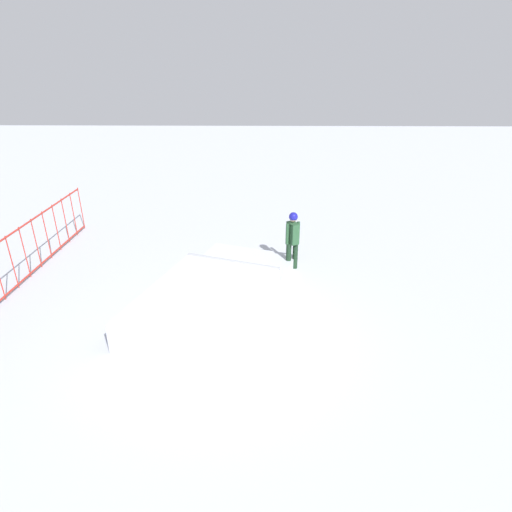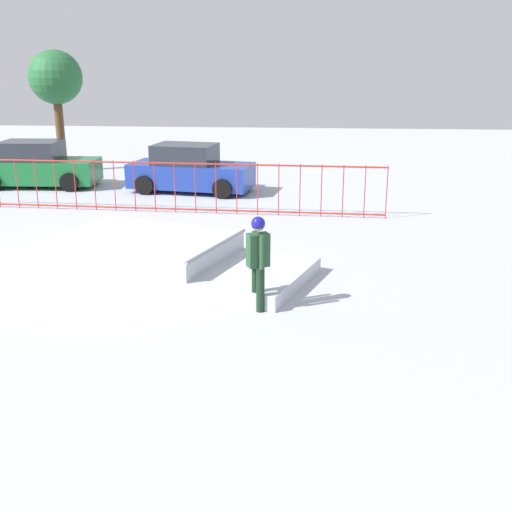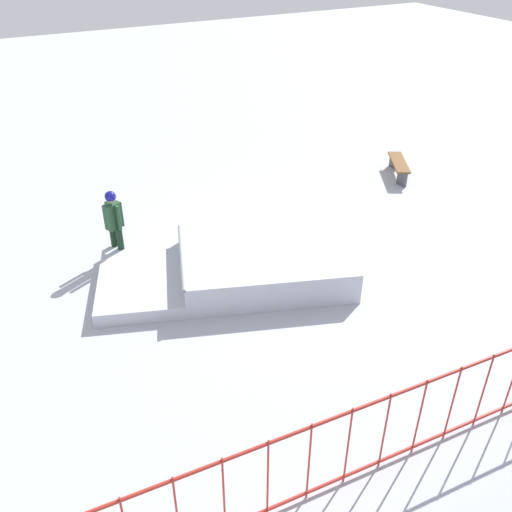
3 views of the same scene
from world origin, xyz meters
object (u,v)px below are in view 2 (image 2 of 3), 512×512
Objects in this scene: skate_ramp at (162,256)px; skateboard at (265,299)px; skater at (258,256)px; parked_car_blue at (190,170)px; distant_tree at (56,79)px; parked_car_green at (37,166)px.

skate_ramp reaches higher than skateboard.
skater is 0.40× the size of parked_car_blue.
skate_ramp is at bearing -74.58° from parked_car_blue.
skate_ramp is 1.38× the size of parked_car_blue.
distant_tree reaches higher than skater.
skater is 14.00m from parked_car_green.
parked_car_green is at bearing 101.78° from skater.
skater is 2.11× the size of skateboard.
parked_car_blue is 0.92× the size of distant_tree.
skater is 0.41× the size of parked_car_green.
skate_ramp is 7.28× the size of skateboard.
skater is 11.00m from parked_car_blue.
distant_tree reaches higher than parked_car_green.
distant_tree reaches higher than skate_ramp.
parked_car_green is 0.89× the size of distant_tree.
distant_tree is (-9.02, 14.15, 2.57)m from skater.
skateboard is at bearing -52.69° from parked_car_green.
parked_car_green and parked_car_blue have the same top height.
skater is 16.97m from distant_tree.
parked_car_blue is at bearing 115.17° from skate_ramp.
parked_car_blue is (5.52, -0.43, 0.00)m from parked_car_green.
skate_ramp is 14.24m from distant_tree.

